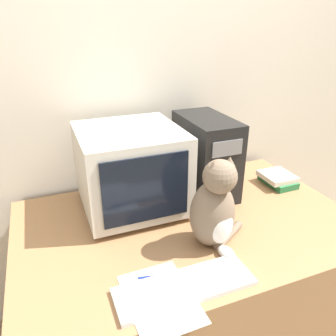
% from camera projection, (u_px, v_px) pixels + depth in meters
% --- Properties ---
extents(wall_back, '(7.00, 0.05, 2.50)m').
position_uv_depth(wall_back, '(148.00, 91.00, 1.72)').
color(wall_back, beige).
rests_on(wall_back, ground_plane).
extents(desk, '(1.49, 0.94, 0.77)m').
position_uv_depth(desk, '(187.00, 286.00, 1.62)').
color(desk, '#9E7047').
rests_on(desk, ground_plane).
extents(crt_monitor, '(0.45, 0.46, 0.39)m').
position_uv_depth(crt_monitor, '(131.00, 169.00, 1.49)').
color(crt_monitor, beige).
rests_on(crt_monitor, desk).
extents(computer_tower, '(0.21, 0.39, 0.39)m').
position_uv_depth(computer_tower, '(206.00, 156.00, 1.65)').
color(computer_tower, black).
rests_on(computer_tower, desk).
extents(keyboard, '(0.47, 0.15, 0.02)m').
position_uv_depth(keyboard, '(185.00, 286.00, 1.09)').
color(keyboard, silver).
rests_on(keyboard, desk).
extents(cat, '(0.28, 0.23, 0.38)m').
position_uv_depth(cat, '(215.00, 209.00, 1.24)').
color(cat, '#7A6651').
rests_on(cat, desk).
extents(book_stack, '(0.16, 0.19, 0.06)m').
position_uv_depth(book_stack, '(278.00, 179.00, 1.78)').
color(book_stack, '#28703D').
rests_on(book_stack, desk).
extents(pen, '(0.15, 0.04, 0.01)m').
position_uv_depth(pen, '(160.00, 276.00, 1.14)').
color(pen, navy).
rests_on(pen, desk).
extents(paper_sheet, '(0.22, 0.30, 0.00)m').
position_uv_depth(paper_sheet, '(160.00, 298.00, 1.05)').
color(paper_sheet, white).
rests_on(paper_sheet, desk).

